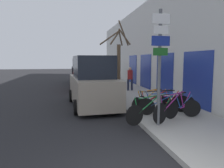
# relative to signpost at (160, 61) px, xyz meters

# --- Properties ---
(ground_plane) EXTENTS (80.00, 80.00, 0.00)m
(ground_plane) POSITION_rel_signpost_xyz_m (-1.48, 8.09, -2.22)
(ground_plane) COLOR black
(sidewalk_curb) EXTENTS (3.20, 32.00, 0.15)m
(sidewalk_curb) POSITION_rel_signpost_xyz_m (1.12, 10.89, -2.14)
(sidewalk_curb) COLOR #9E9B93
(sidewalk_curb) RESTS_ON ground
(building_facade) EXTENTS (0.23, 32.00, 6.50)m
(building_facade) POSITION_rel_signpost_xyz_m (2.86, 10.78, 1.00)
(building_facade) COLOR silver
(building_facade) RESTS_ON ground
(signpost) EXTENTS (0.60, 0.13, 3.67)m
(signpost) POSITION_rel_signpost_xyz_m (0.00, 0.00, 0.00)
(signpost) COLOR #595B60
(signpost) RESTS_ON sidewalk_curb
(bicycle_0) EXTENTS (2.18, 0.84, 0.93)m
(bicycle_0) POSITION_rel_signpost_xyz_m (-0.02, 0.34, -1.67)
(bicycle_0) COLOR black
(bicycle_0) RESTS_ON sidewalk_curb
(bicycle_1) EXTENTS (2.21, 1.28, 0.96)m
(bicycle_1) POSITION_rel_signpost_xyz_m (0.89, 0.53, -1.66)
(bicycle_1) COLOR black
(bicycle_1) RESTS_ON sidewalk_curb
(bicycle_2) EXTENTS (2.17, 0.84, 0.89)m
(bicycle_2) POSITION_rel_signpost_xyz_m (0.83, 1.00, -1.69)
(bicycle_2) COLOR black
(bicycle_2) RESTS_ON sidewalk_curb
(bicycle_3) EXTENTS (2.45, 0.44, 0.94)m
(bicycle_3) POSITION_rel_signpost_xyz_m (0.74, 1.48, -1.67)
(bicycle_3) COLOR black
(bicycle_3) RESTS_ON sidewalk_curb
(bicycle_4) EXTENTS (2.26, 0.44, 0.88)m
(bicycle_4) POSITION_rel_signpost_xyz_m (0.87, 1.88, -1.69)
(bicycle_4) COLOR black
(bicycle_4) RESTS_ON sidewalk_curb
(bicycle_5) EXTENTS (2.08, 0.98, 0.88)m
(bicycle_5) POSITION_rel_signpost_xyz_m (0.63, 2.11, -1.69)
(bicycle_5) COLOR black
(bicycle_5) RESTS_ON sidewalk_curb
(parked_car_0) EXTENTS (2.30, 4.85, 2.44)m
(parked_car_0) POSITION_rel_signpost_xyz_m (-1.73, 3.89, -1.12)
(parked_car_0) COLOR gray
(parked_car_0) RESTS_ON ground
(parked_car_1) EXTENTS (2.22, 4.76, 2.41)m
(parked_car_1) POSITION_rel_signpost_xyz_m (-1.60, 10.14, -1.13)
(parked_car_1) COLOR maroon
(parked_car_1) RESTS_ON ground
(parked_car_2) EXTENTS (2.08, 4.24, 2.39)m
(parked_car_2) POSITION_rel_signpost_xyz_m (-1.71, 15.38, -1.13)
(parked_car_2) COLOR black
(parked_car_2) RESTS_ON ground
(pedestrian_near) EXTENTS (0.42, 0.36, 1.60)m
(pedestrian_near) POSITION_rel_signpost_xyz_m (1.25, 7.94, -1.14)
(pedestrian_near) COLOR #1E2338
(pedestrian_near) RESTS_ON sidewalk_curb
(pedestrian_far) EXTENTS (0.47, 0.40, 1.79)m
(pedestrian_far) POSITION_rel_signpost_xyz_m (1.10, 12.94, -1.03)
(pedestrian_far) COLOR #333338
(pedestrian_far) RESTS_ON sidewalk_curb
(street_tree) EXTENTS (1.81, 0.78, 4.27)m
(street_tree) POSITION_rel_signpost_xyz_m (-0.09, 5.53, -0.13)
(street_tree) COLOR brown
(street_tree) RESTS_ON sidewalk_curb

